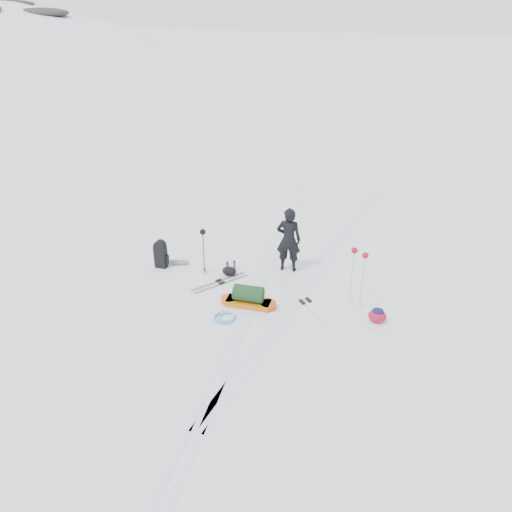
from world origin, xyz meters
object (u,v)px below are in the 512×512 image
at_px(skier, 289,240).
at_px(pulk_sled, 248,298).
at_px(ski_poles_black, 203,237).
at_px(expedition_rucksack, 163,255).

distance_m(skier, pulk_sled, 2.19).
xyz_separation_m(skier, ski_poles_black, (-2.13, -0.82, 0.15)).
relative_size(skier, pulk_sled, 1.30).
height_order(pulk_sled, expedition_rucksack, expedition_rucksack).
bearing_deg(skier, expedition_rucksack, 9.36).
bearing_deg(expedition_rucksack, pulk_sled, -21.76).
height_order(expedition_rucksack, ski_poles_black, ski_poles_black).
distance_m(pulk_sled, expedition_rucksack, 3.10).
bearing_deg(pulk_sled, expedition_rucksack, 155.43).
xyz_separation_m(pulk_sled, ski_poles_black, (-1.64, 1.20, 0.86)).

